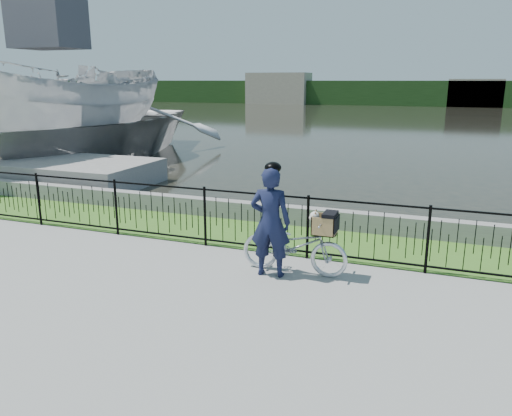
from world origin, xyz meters
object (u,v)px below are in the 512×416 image
at_px(boat_far, 90,126).
at_px(dock, 8,167).
at_px(bicycle_rig, 295,245).
at_px(boat_near, 56,110).
at_px(cyclist, 270,221).

bearing_deg(boat_far, dock, -84.82).
relative_size(dock, boat_far, 0.74).
distance_m(bicycle_rig, boat_near, 12.72).
relative_size(bicycle_rig, boat_near, 0.17).
bearing_deg(cyclist, boat_far, 139.11).
distance_m(cyclist, boat_far, 14.64).
relative_size(boat_near, boat_far, 0.78).
bearing_deg(dock, boat_near, 82.20).
bearing_deg(dock, cyclist, -24.56).
bearing_deg(cyclist, boat_near, 146.16).
distance_m(dock, bicycle_rig, 11.92).
bearing_deg(cyclist, dock, 155.44).
relative_size(dock, boat_near, 0.95).
height_order(bicycle_rig, boat_near, boat_near).
bearing_deg(bicycle_rig, cyclist, -145.27).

